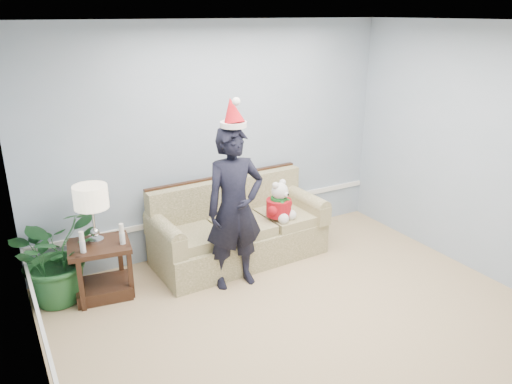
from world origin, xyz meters
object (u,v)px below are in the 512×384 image
object	(u,v)px
man	(235,209)
teddy_bear	(279,205)
side_table	(102,275)
table_lamp	(91,199)
houseplant	(55,255)
sofa	(237,231)

from	to	relation	value
man	teddy_bear	bearing A→B (deg)	25.72
side_table	man	size ratio (longest dim) A/B	0.39
side_table	man	bearing A→B (deg)	-18.94
table_lamp	houseplant	distance (m)	0.67
side_table	man	distance (m)	1.52
man	teddy_bear	world-z (taller)	man
sofa	side_table	distance (m)	1.61
houseplant	man	bearing A→B (deg)	-19.03
sofa	table_lamp	bearing A→B (deg)	178.25
side_table	table_lamp	xyz separation A→B (m)	(-0.01, 0.07, 0.81)
houseplant	man	distance (m)	1.85
side_table	houseplant	bearing A→B (deg)	160.70
side_table	houseplant	distance (m)	0.51
sofa	side_table	world-z (taller)	sofa
teddy_bear	table_lamp	bearing A→B (deg)	151.92
side_table	teddy_bear	xyz separation A→B (m)	(2.03, -0.16, 0.43)
sofa	houseplant	bearing A→B (deg)	176.10
man	sofa	bearing A→B (deg)	64.57
sofa	houseplant	world-z (taller)	houseplant
houseplant	teddy_bear	distance (m)	2.46
table_lamp	teddy_bear	size ratio (longest dim) A/B	1.25
sofa	houseplant	xyz separation A→B (m)	(-2.01, 0.06, 0.17)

